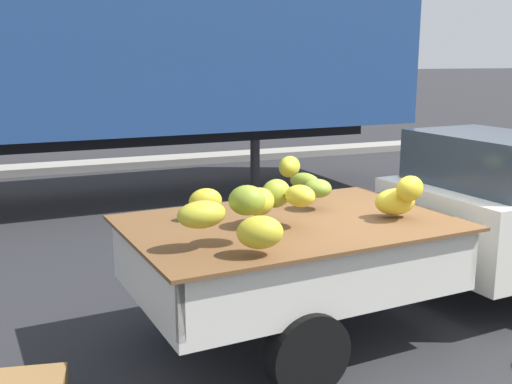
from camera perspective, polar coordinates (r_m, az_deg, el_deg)
name	(u,v)px	position (r m, az deg, el deg)	size (l,w,h in m)	color
ground	(406,326)	(6.00, 13.81, -11.98)	(220.00, 220.00, 0.00)	#28282B
curb_strip	(159,161)	(14.46, -8.99, 2.85)	(80.00, 0.80, 0.16)	gray
pickup_truck	(456,219)	(6.36, 18.08, -2.38)	(4.92, 2.12, 1.70)	silver
semi_trailer	(63,51)	(10.53, -17.49, 12.39)	(12.07, 2.92, 3.95)	navy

